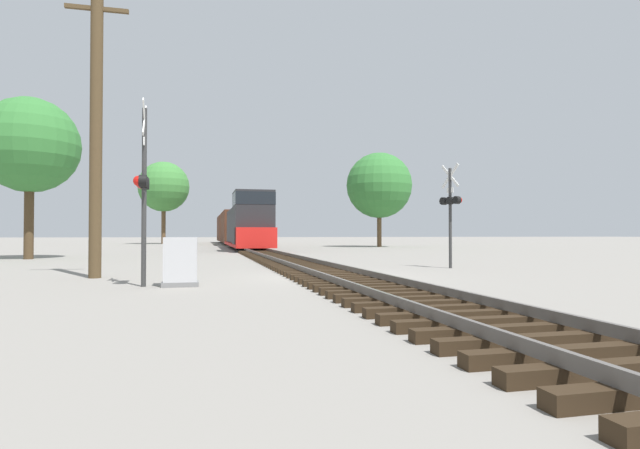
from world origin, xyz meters
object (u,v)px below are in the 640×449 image
tree_far_right (30,146)px  tree_mid_background (379,186)px  tree_deep_background (164,187)px  crossing_signal_near (143,184)px  crossing_signal_far (451,205)px  relay_cabinet (180,262)px  freight_train (235,228)px  utility_pole (96,130)px

tree_far_right → tree_mid_background: (26.43, 19.24, 0.33)m
tree_far_right → tree_mid_background: bearing=36.1°
tree_far_right → tree_deep_background: tree_deep_background is taller
crossing_signal_near → tree_mid_background: 39.98m
crossing_signal_far → relay_cabinet: size_ratio=3.27×
freight_train → tree_far_right: size_ratio=5.64×
crossing_signal_near → crossing_signal_far: 11.64m
tree_far_right → crossing_signal_near: bearing=-64.9°
crossing_signal_near → relay_cabinet: crossing_signal_near is taller
tree_far_right → tree_mid_background: tree_mid_background is taller
freight_train → tree_mid_background: size_ratio=4.96×
freight_train → crossing_signal_far: 41.07m
relay_cabinet → utility_pole: 5.51m
utility_pole → tree_far_right: (-5.69, 12.79, 1.51)m
crossing_signal_near → tree_deep_background: 56.63m
tree_far_right → tree_deep_background: size_ratio=0.77×
relay_cabinet → tree_mid_background: size_ratio=0.13×
freight_train → crossing_signal_far: bearing=-82.2°
utility_pole → relay_cabinet: bearing=-49.3°
crossing_signal_far → relay_cabinet: crossing_signal_far is taller
crossing_signal_near → freight_train: bearing=172.1°
crossing_signal_far → relay_cabinet: 10.98m
freight_train → crossing_signal_far: (5.58, -40.68, 0.39)m
freight_train → crossing_signal_far: freight_train is taller
tree_far_right → tree_deep_background: bearing=84.6°
freight_train → tree_mid_background: bearing=-36.1°
freight_train → tree_far_right: (-12.54, -29.37, 3.91)m
crossing_signal_far → tree_deep_background: (-14.30, 51.91, 5.18)m
tree_mid_background → tree_deep_background: size_ratio=0.88×
relay_cabinet → tree_deep_background: bearing=94.5°
relay_cabinet → tree_far_right: bearing=117.6°
crossing_signal_far → tree_deep_background: size_ratio=0.37×
crossing_signal_far → tree_far_right: (-18.12, 11.31, 3.52)m
tree_far_right → crossing_signal_far: bearing=-32.0°
crossing_signal_near → utility_pole: size_ratio=0.53×
relay_cabinet → tree_deep_background: 56.99m
freight_train → utility_pole: bearing=-99.2°
freight_train → tree_mid_background: tree_mid_background is taller
crossing_signal_far → tree_deep_background: 54.09m
crossing_signal_near → crossing_signal_far: crossing_signal_near is taller
crossing_signal_near → utility_pole: (-1.66, 2.91, 1.88)m
crossing_signal_near → utility_pole: 3.84m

